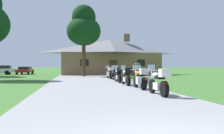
{
  "coord_description": "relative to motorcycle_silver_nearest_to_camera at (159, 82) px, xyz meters",
  "views": [
    {
      "loc": [
        -1.48,
        -3.25,
        1.29
      ],
      "look_at": [
        1.53,
        14.92,
        1.22
      ],
      "focal_mm": 39.06,
      "sensor_mm": 36.0,
      "label": 1
    }
  ],
  "objects": [
    {
      "name": "asphalt_driveway",
      "position": [
        -2.12,
        11.55,
        -0.59
      ],
      "size": [
        6.4,
        80.0,
        0.06
      ],
      "primitive_type": "cube",
      "color": "gray",
      "rests_on": "ground"
    },
    {
      "name": "motorcycle_red_farthest_in_row",
      "position": [
        0.09,
        13.79,
        -0.01
      ],
      "size": [
        0.78,
        2.08,
        1.3
      ],
      "rotation": [
        0.0,
        0.0,
        0.06
      ],
      "color": "black",
      "rests_on": "asphalt_driveway"
    },
    {
      "name": "motorcycle_orange_second_in_row",
      "position": [
        0.05,
        2.87,
        -0.01
      ],
      "size": [
        0.73,
        2.08,
        1.3
      ],
      "rotation": [
        0.0,
        0.0,
        0.02
      ],
      "color": "black",
      "rests_on": "asphalt_driveway"
    },
    {
      "name": "motorcycle_silver_fourth_in_row",
      "position": [
        -0.13,
        8.3,
        0.0
      ],
      "size": [
        0.66,
        2.08,
        1.3
      ],
      "rotation": [
        0.0,
        0.0,
        -0.01
      ],
      "color": "black",
      "rests_on": "asphalt_driveway"
    },
    {
      "name": "motorcycle_silver_third_in_row",
      "position": [
        -0.13,
        5.58,
        0.0
      ],
      "size": [
        0.66,
        2.08,
        1.3
      ],
      "rotation": [
        0.0,
        0.0,
        -0.0
      ],
      "color": "black",
      "rests_on": "asphalt_driveway"
    },
    {
      "name": "bystander_gray_shirt_beside_signpost",
      "position": [
        3.9,
        18.15,
        0.31
      ],
      "size": [
        0.24,
        0.55,
        1.67
      ],
      "rotation": [
        0.0,
        0.0,
        1.5
      ],
      "color": "#75664C",
      "rests_on": "ground"
    },
    {
      "name": "motorcycle_silver_nearest_to_camera",
      "position": [
        0.0,
        0.0,
        0.0
      ],
      "size": [
        0.66,
        2.08,
        1.3
      ],
      "rotation": [
        0.0,
        0.0,
        0.01
      ],
      "color": "black",
      "rests_on": "asphalt_driveway"
    },
    {
      "name": "parked_red_sedan_far_left",
      "position": [
        -10.88,
        30.44,
        0.02
      ],
      "size": [
        2.19,
        4.34,
        1.2
      ],
      "rotation": [
        0.0,
        0.0,
        -0.08
      ],
      "color": "maroon",
      "rests_on": "ground"
    },
    {
      "name": "stone_lodge",
      "position": [
        2.07,
        26.46,
        2.09
      ],
      "size": [
        14.96,
        6.53,
        6.16
      ],
      "color": "brown",
      "rests_on": "ground"
    },
    {
      "name": "bystander_white_shirt_near_lodge",
      "position": [
        4.49,
        19.14,
        0.33
      ],
      "size": [
        0.55,
        0.25,
        1.69
      ],
      "rotation": [
        0.0,
        0.0,
        3.22
      ],
      "color": "navy",
      "rests_on": "ground"
    },
    {
      "name": "ground_plane",
      "position": [
        -2.12,
        13.55,
        -0.62
      ],
      "size": [
        500.0,
        500.0,
        0.0
      ],
      "primitive_type": "plane",
      "color": "#386628"
    },
    {
      "name": "tree_by_lodge_front",
      "position": [
        -2.17,
        19.73,
        5.34
      ],
      "size": [
        4.1,
        4.1,
        8.67
      ],
      "color": "#422D19",
      "rests_on": "ground"
    },
    {
      "name": "motorcycle_blue_fifth_in_row",
      "position": [
        0.09,
        10.9,
        -0.01
      ],
      "size": [
        0.72,
        2.08,
        1.3
      ],
      "rotation": [
        0.0,
        0.0,
        -0.01
      ],
      "color": "black",
      "rests_on": "asphalt_driveway"
    }
  ]
}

